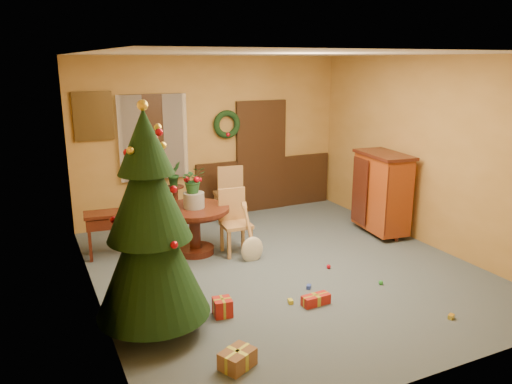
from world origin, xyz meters
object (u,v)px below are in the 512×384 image
chair_near (234,219)px  writing_desk (112,223)px  dining_table (195,221)px  christmas_tree (150,228)px  sideboard (382,191)px

chair_near → writing_desk: bearing=159.8°
dining_table → writing_desk: bearing=159.3°
christmas_tree → sideboard: size_ratio=1.80×
dining_table → christmas_tree: (-1.11, -1.95, 0.66)m
dining_table → chair_near: (0.56, -0.20, 0.02)m
dining_table → writing_desk: dining_table is taller
chair_near → sideboard: size_ratio=0.71×
writing_desk → sideboard: (4.22, -0.89, 0.22)m
chair_near → christmas_tree: christmas_tree is taller
chair_near → christmas_tree: bearing=-133.6°
dining_table → writing_desk: (-1.13, 0.43, 0.01)m
dining_table → sideboard: (3.09, -0.47, 0.23)m
christmas_tree → writing_desk: 2.46m
chair_near → dining_table: bearing=160.6°
chair_near → christmas_tree: 2.50m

